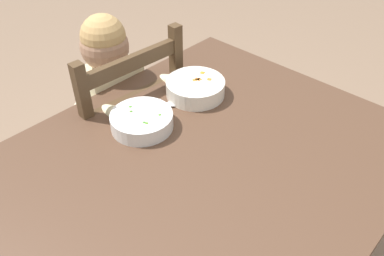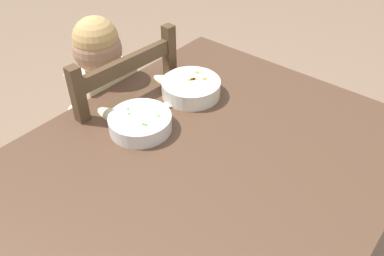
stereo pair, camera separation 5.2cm
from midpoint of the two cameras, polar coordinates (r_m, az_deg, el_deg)
name	(u,v)px [view 2 (the right image)]	position (r m, az deg, el deg)	size (l,w,h in m)	color
dining_table	(195,190)	(1.16, -0.80, -9.00)	(1.24, 0.95, 0.75)	brown
dining_chair	(115,140)	(1.63, -12.03, -1.77)	(0.45, 0.45, 0.94)	#4D3822
child_figure	(111,103)	(1.51, -12.64, 3.49)	(0.32, 0.31, 0.98)	beige
bowl_of_peas	(140,122)	(1.19, -8.77, 0.82)	(0.19, 0.19, 0.05)	white
bowl_of_carrots	(191,87)	(1.32, -1.27, 5.88)	(0.20, 0.20, 0.06)	white
spoon	(175,105)	(1.29, -3.66, 3.35)	(0.10, 0.12, 0.01)	silver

